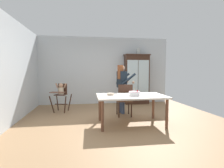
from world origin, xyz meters
The scene contains 11 objects.
ground_plane centered at (0.00, 0.00, 0.00)m, with size 6.24×6.24×0.00m, color #93704C.
wall_back centered at (0.00, 2.63, 1.35)m, with size 5.32×0.06×2.70m, color silver.
wall_left centered at (-2.63, 0.00, 1.35)m, with size 0.06×5.32×2.70m, color silver.
china_cabinet centered at (1.29, 2.37, 1.01)m, with size 1.03×0.48×2.01m.
ceramic_vase centered at (1.36, 2.37, 2.13)m, with size 0.13×0.13×0.27m.
high_chair_with_toddler centered at (-1.59, 1.34, 0.65)m, with size 0.70×0.78×0.95m.
adult_person centered at (0.35, 0.85, 0.97)m, with size 0.59×0.58×1.53m.
dining_table centered at (0.32, -0.33, 0.66)m, with size 1.72×1.08×0.74m.
birthday_cake centered at (0.38, -0.42, 0.79)m, with size 0.28×0.28×0.19m.
serving_bowl centered at (-0.19, -0.23, 0.77)m, with size 0.18×0.18×0.06m, color #C6AD93.
dining_chair_far_side centered at (0.34, 0.41, 0.56)m, with size 0.46×0.46×0.96m.
Camera 1 is at (-0.85, -4.60, 1.37)m, focal length 28.34 mm.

